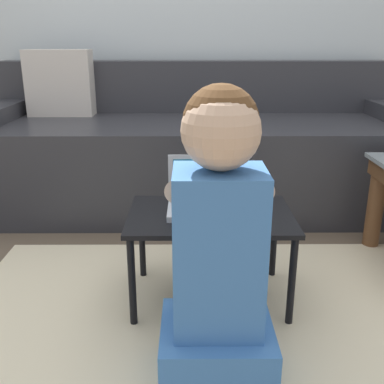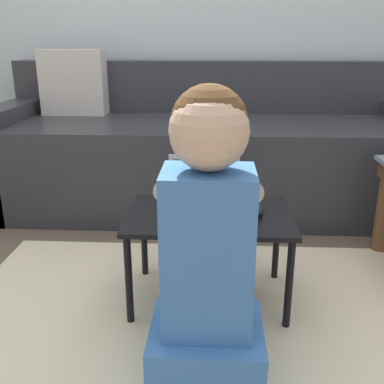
{
  "view_description": "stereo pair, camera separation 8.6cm",
  "coord_description": "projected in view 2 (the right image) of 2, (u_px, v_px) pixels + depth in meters",
  "views": [
    {
      "loc": [
        0.05,
        -1.45,
        0.89
      ],
      "look_at": [
        0.06,
        0.01,
        0.39
      ],
      "focal_mm": 42.0,
      "sensor_mm": 36.0,
      "label": 1
    },
    {
      "loc": [
        0.14,
        -1.45,
        0.89
      ],
      "look_at": [
        0.06,
        0.01,
        0.39
      ],
      "focal_mm": 42.0,
      "sensor_mm": 36.0,
      "label": 2
    }
  ],
  "objects": [
    {
      "name": "couch",
      "position": [
        205.0,
        153.0,
        2.5
      ],
      "size": [
        2.29,
        0.84,
        0.84
      ],
      "color": "#2D2D33",
      "rests_on": "ground_plane"
    },
    {
      "name": "ground_plane",
      "position": [
        175.0,
        292.0,
        1.67
      ],
      "size": [
        16.0,
        16.0,
        0.0
      ],
      "primitive_type": "plane",
      "color": "#7F705B"
    },
    {
      "name": "laptop",
      "position": [
        203.0,
        202.0,
        1.53
      ],
      "size": [
        0.24,
        0.17,
        0.18
      ],
      "color": "#B7BCC6",
      "rests_on": "laptop_desk"
    },
    {
      "name": "laptop_desk",
      "position": [
        209.0,
        224.0,
        1.53
      ],
      "size": [
        0.56,
        0.36,
        0.33
      ],
      "color": "black",
      "rests_on": "ground_plane"
    },
    {
      "name": "person_seated",
      "position": [
        208.0,
        254.0,
        1.12
      ],
      "size": [
        0.3,
        0.39,
        0.8
      ],
      "color": "#3D70B2",
      "rests_on": "ground_plane"
    },
    {
      "name": "computer_mouse",
      "position": [
        254.0,
        209.0,
        1.51
      ],
      "size": [
        0.06,
        0.11,
        0.04
      ],
      "color": "black",
      "rests_on": "laptop_desk"
    },
    {
      "name": "area_rug",
      "position": [
        207.0,
        333.0,
        1.43
      ],
      "size": [
        2.39,
        1.77,
        0.01
      ],
      "color": "brown",
      "rests_on": "ground_plane"
    }
  ]
}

